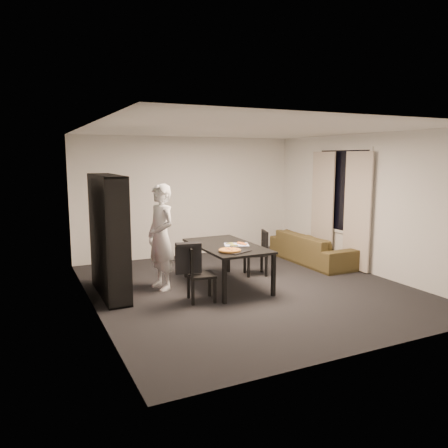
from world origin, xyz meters
name	(u,v)px	position (x,y,z in m)	size (l,w,h in m)	color
room	(248,211)	(0.00, 0.00, 1.30)	(5.01, 5.51, 2.61)	black
window_pane	(343,191)	(2.48, 0.60, 1.50)	(0.02, 1.40, 1.60)	black
window_frame	(343,191)	(2.48, 0.60, 1.50)	(0.03, 1.52, 1.72)	white
curtain_left	(357,211)	(2.40, 0.08, 1.15)	(0.03, 0.70, 2.25)	beige
curtain_right	(322,206)	(2.40, 1.12, 1.15)	(0.03, 0.70, 2.25)	beige
bookshelf	(109,236)	(-2.16, 0.60, 0.95)	(0.35, 1.50, 1.90)	black
dining_table	(227,249)	(-0.29, 0.22, 0.65)	(0.95, 1.70, 0.71)	black
chair_left	(196,270)	(-1.05, -0.29, 0.48)	(0.45, 0.45, 0.84)	black
chair_right	(260,250)	(0.58, 0.61, 0.47)	(0.47, 0.47, 0.83)	black
draped_jacket	(188,257)	(-1.16, -0.27, 0.70)	(0.40, 0.22, 0.47)	black
person	(161,237)	(-1.32, 0.56, 0.87)	(0.63, 0.42, 1.74)	white
baking_tray	(236,251)	(-0.39, -0.31, 0.72)	(0.40, 0.32, 0.01)	black
pepperoni_pizza	(230,250)	(-0.48, -0.29, 0.74)	(0.35, 0.35, 0.03)	#92602A
kitchen_towel	(236,245)	(-0.14, 0.15, 0.71)	(0.40, 0.30, 0.01)	white
pizza_slices	(237,244)	(-0.13, 0.15, 0.72)	(0.37, 0.31, 0.01)	gold
sofa	(312,248)	(2.06, 0.96, 0.30)	(2.06, 0.80, 0.60)	#42331A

